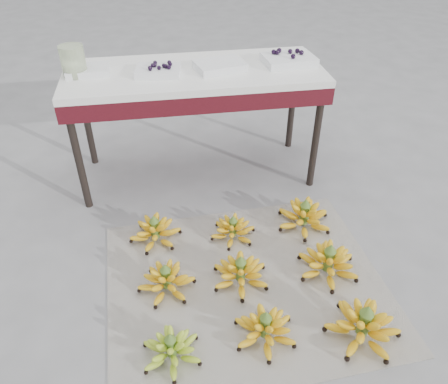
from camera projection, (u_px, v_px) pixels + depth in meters
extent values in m
plane|color=slate|center=(246.00, 272.00, 2.07)|extent=(60.00, 60.00, 0.00)
cube|color=silver|center=(246.00, 284.00, 2.01)|extent=(1.30, 1.11, 0.01)
ellipsoid|color=#8CB738|center=(172.00, 352.00, 1.68)|extent=(0.30, 0.30, 0.07)
ellipsoid|color=#8CB738|center=(171.00, 347.00, 1.66)|extent=(0.21, 0.21, 0.05)
ellipsoid|color=#8CB738|center=(170.00, 342.00, 1.65)|extent=(0.14, 0.14, 0.04)
cylinder|color=#4C6D25|center=(171.00, 347.00, 1.66)|extent=(0.04, 0.04, 0.10)
cone|color=#4C6D25|center=(170.00, 337.00, 1.63)|extent=(0.05, 0.05, 0.04)
ellipsoid|color=#E8AE08|center=(265.00, 331.00, 1.76)|extent=(0.31, 0.31, 0.08)
ellipsoid|color=#E8AE08|center=(265.00, 326.00, 1.74)|extent=(0.22, 0.22, 0.06)
ellipsoid|color=#E8AE08|center=(266.00, 321.00, 1.72)|extent=(0.14, 0.14, 0.05)
cylinder|color=#4C6D25|center=(265.00, 326.00, 1.74)|extent=(0.04, 0.04, 0.11)
cone|color=#4C6D25|center=(266.00, 315.00, 1.70)|extent=(0.05, 0.05, 0.04)
ellipsoid|color=#E8AE08|center=(362.00, 328.00, 1.76)|extent=(0.39, 0.39, 0.09)
ellipsoid|color=#E8AE08|center=(364.00, 322.00, 1.73)|extent=(0.27, 0.27, 0.07)
ellipsoid|color=#E8AE08|center=(366.00, 317.00, 1.71)|extent=(0.18, 0.18, 0.06)
cylinder|color=#4C6D25|center=(364.00, 322.00, 1.73)|extent=(0.05, 0.05, 0.12)
cone|color=#4C6D25|center=(368.00, 310.00, 1.69)|extent=(0.06, 0.06, 0.04)
ellipsoid|color=#E8AE08|center=(167.00, 283.00, 1.96)|extent=(0.34, 0.34, 0.08)
ellipsoid|color=#E8AE08|center=(166.00, 278.00, 1.94)|extent=(0.24, 0.24, 0.06)
ellipsoid|color=#E8AE08|center=(166.00, 273.00, 1.92)|extent=(0.16, 0.16, 0.05)
cylinder|color=#4C6D25|center=(166.00, 278.00, 1.94)|extent=(0.04, 0.04, 0.10)
cone|color=#4C6D25|center=(165.00, 267.00, 1.90)|extent=(0.05, 0.05, 0.04)
ellipsoid|color=#E8AE08|center=(240.00, 275.00, 1.99)|extent=(0.29, 0.29, 0.08)
ellipsoid|color=#E8AE08|center=(241.00, 270.00, 1.97)|extent=(0.21, 0.21, 0.06)
ellipsoid|color=#E8AE08|center=(241.00, 265.00, 1.95)|extent=(0.13, 0.13, 0.05)
cylinder|color=#4C6D25|center=(241.00, 270.00, 1.97)|extent=(0.04, 0.04, 0.11)
cone|color=#4C6D25|center=(241.00, 259.00, 1.93)|extent=(0.05, 0.05, 0.04)
ellipsoid|color=#E8AE08|center=(328.00, 265.00, 2.04)|extent=(0.31, 0.31, 0.08)
ellipsoid|color=#E8AE08|center=(329.00, 260.00, 2.02)|extent=(0.22, 0.22, 0.06)
ellipsoid|color=#E8AE08|center=(330.00, 254.00, 2.00)|extent=(0.14, 0.14, 0.05)
cylinder|color=#4C6D25|center=(329.00, 260.00, 2.02)|extent=(0.05, 0.05, 0.12)
cone|color=#4C6D25|center=(331.00, 248.00, 1.97)|extent=(0.06, 0.06, 0.04)
ellipsoid|color=#E8AE08|center=(156.00, 234.00, 2.22)|extent=(0.27, 0.27, 0.08)
ellipsoid|color=#E8AE08|center=(155.00, 229.00, 2.20)|extent=(0.19, 0.19, 0.06)
ellipsoid|color=#E8AE08|center=(154.00, 224.00, 2.19)|extent=(0.12, 0.12, 0.05)
cylinder|color=#4C6D25|center=(155.00, 229.00, 2.20)|extent=(0.04, 0.04, 0.10)
cone|color=#4C6D25|center=(154.00, 219.00, 2.16)|extent=(0.05, 0.05, 0.04)
ellipsoid|color=#E8AE08|center=(233.00, 232.00, 2.24)|extent=(0.28, 0.28, 0.07)
ellipsoid|color=#E8AE08|center=(233.00, 227.00, 2.22)|extent=(0.20, 0.20, 0.05)
ellipsoid|color=#E8AE08|center=(233.00, 223.00, 2.21)|extent=(0.13, 0.13, 0.04)
cylinder|color=#4C6D25|center=(233.00, 227.00, 2.22)|extent=(0.04, 0.04, 0.09)
cone|color=#4C6D25|center=(233.00, 218.00, 2.19)|extent=(0.04, 0.04, 0.03)
ellipsoid|color=#E8AE08|center=(304.00, 219.00, 2.31)|extent=(0.32, 0.32, 0.09)
ellipsoid|color=#E8AE08|center=(304.00, 214.00, 2.29)|extent=(0.22, 0.22, 0.06)
ellipsoid|color=#E8AE08|center=(305.00, 208.00, 2.27)|extent=(0.15, 0.15, 0.05)
cylinder|color=#4C6D25|center=(304.00, 214.00, 2.29)|extent=(0.05, 0.05, 0.12)
cone|color=#4C6D25|center=(306.00, 202.00, 2.24)|extent=(0.06, 0.06, 0.04)
cylinder|color=black|center=(78.00, 158.00, 2.29)|extent=(0.04, 0.04, 0.63)
cylinder|color=black|center=(316.00, 138.00, 2.46)|extent=(0.04, 0.04, 0.63)
cylinder|color=black|center=(86.00, 118.00, 2.66)|extent=(0.04, 0.04, 0.63)
cylinder|color=black|center=(292.00, 103.00, 2.83)|extent=(0.04, 0.04, 0.63)
cube|color=#4A0D17|center=(195.00, 84.00, 2.40)|extent=(1.40, 0.56, 0.09)
cube|color=white|center=(194.00, 73.00, 2.36)|extent=(1.40, 0.56, 0.04)
cube|color=silver|center=(88.00, 70.00, 2.29)|extent=(0.23, 0.17, 0.04)
cube|color=silver|center=(158.00, 71.00, 2.29)|extent=(0.25, 0.20, 0.04)
sphere|color=black|center=(169.00, 67.00, 2.25)|extent=(0.02, 0.02, 0.02)
sphere|color=black|center=(164.00, 66.00, 2.27)|extent=(0.02, 0.02, 0.02)
sphere|color=black|center=(170.00, 64.00, 2.29)|extent=(0.02, 0.02, 0.02)
sphere|color=black|center=(159.00, 68.00, 2.24)|extent=(0.02, 0.02, 0.02)
sphere|color=black|center=(150.00, 68.00, 2.24)|extent=(0.02, 0.02, 0.02)
sphere|color=black|center=(166.00, 66.00, 2.26)|extent=(0.02, 0.02, 0.02)
sphere|color=black|center=(150.00, 69.00, 2.23)|extent=(0.02, 0.02, 0.02)
sphere|color=black|center=(155.00, 63.00, 2.30)|extent=(0.02, 0.02, 0.02)
sphere|color=black|center=(155.00, 65.00, 2.27)|extent=(0.02, 0.02, 0.02)
sphere|color=black|center=(153.00, 65.00, 2.27)|extent=(0.02, 0.02, 0.02)
sphere|color=black|center=(169.00, 62.00, 2.31)|extent=(0.02, 0.02, 0.02)
cube|color=silver|center=(220.00, 66.00, 2.34)|extent=(0.29, 0.24, 0.04)
cube|color=silver|center=(289.00, 60.00, 2.41)|extent=(0.29, 0.22, 0.04)
sphere|color=black|center=(297.00, 51.00, 2.42)|extent=(0.03, 0.03, 0.03)
sphere|color=black|center=(274.00, 52.00, 2.41)|extent=(0.03, 0.03, 0.03)
sphere|color=black|center=(290.00, 51.00, 2.42)|extent=(0.03, 0.03, 0.03)
sphere|color=black|center=(277.00, 52.00, 2.40)|extent=(0.03, 0.03, 0.03)
sphere|color=black|center=(301.00, 52.00, 2.40)|extent=(0.03, 0.03, 0.03)
sphere|color=black|center=(279.00, 50.00, 2.43)|extent=(0.03, 0.03, 0.03)
sphere|color=black|center=(293.00, 56.00, 2.35)|extent=(0.03, 0.03, 0.03)
cylinder|color=#E0F3C2|center=(73.00, 61.00, 2.23)|extent=(0.16, 0.16, 0.16)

